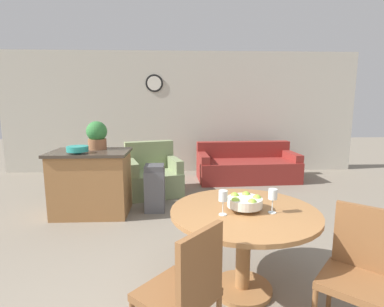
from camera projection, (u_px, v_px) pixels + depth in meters
name	position (u px, v px, depth m)	size (l,w,h in m)	color
wall_back	(181.00, 113.00, 6.79)	(8.00, 0.09, 2.70)	beige
dining_table	(244.00, 229.00, 2.47)	(1.21, 1.21, 0.72)	#9E6B3D
dining_chair_near_left	(185.00, 289.00, 1.80)	(0.59, 0.59, 0.89)	brown
dining_chair_near_right	(358.00, 268.00, 2.02)	(0.59, 0.59, 0.89)	brown
fruit_bowl	(245.00, 202.00, 2.43)	(0.29, 0.29, 0.13)	silver
wine_glass_left	(223.00, 197.00, 2.31)	(0.07, 0.07, 0.20)	silver
wine_glass_right	(273.00, 195.00, 2.35)	(0.07, 0.07, 0.20)	silver
kitchen_island	(92.00, 183.00, 4.25)	(1.08, 0.71, 0.92)	#9E6B3D
teal_bowl	(78.00, 149.00, 3.99)	(0.28, 0.28, 0.10)	teal
potted_plant	(97.00, 135.00, 4.31)	(0.29, 0.29, 0.41)	#A36642
trash_bin	(155.00, 188.00, 4.41)	(0.29, 0.31, 0.69)	#56565B
couch	(247.00, 167.00, 6.18)	(2.04, 1.02, 0.76)	maroon
armchair	(153.00, 176.00, 5.28)	(1.09, 1.07, 0.89)	gray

